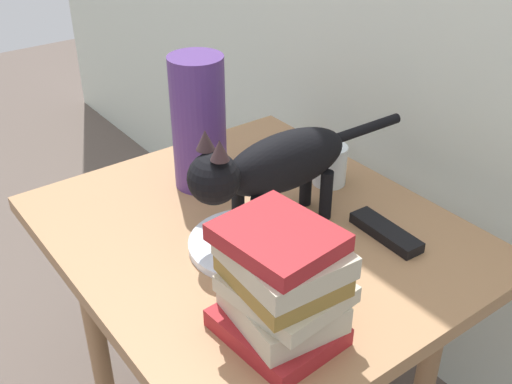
{
  "coord_description": "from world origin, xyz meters",
  "views": [
    {
      "loc": [
        0.77,
        -0.57,
        1.2
      ],
      "look_at": [
        0.0,
        0.0,
        0.62
      ],
      "focal_mm": 43.41,
      "sensor_mm": 36.0,
      "label": 1
    }
  ],
  "objects_px": {
    "plate": "(248,244)",
    "side_table": "(256,257)",
    "candle_jar": "(330,167)",
    "cat": "(273,166)",
    "bread_roll": "(239,228)",
    "tv_remote": "(386,232)",
    "book_stack": "(281,285)",
    "green_vase": "(199,123)"
  },
  "relations": [
    {
      "from": "plate",
      "to": "side_table",
      "type": "bearing_deg",
      "value": 129.24
    },
    {
      "from": "bread_roll",
      "to": "book_stack",
      "type": "bearing_deg",
      "value": -19.79
    },
    {
      "from": "tv_remote",
      "to": "plate",
      "type": "bearing_deg",
      "value": -117.12
    },
    {
      "from": "cat",
      "to": "plate",
      "type": "bearing_deg",
      "value": -72.76
    },
    {
      "from": "plate",
      "to": "cat",
      "type": "relative_size",
      "value": 0.45
    },
    {
      "from": "side_table",
      "to": "cat",
      "type": "bearing_deg",
      "value": 57.78
    },
    {
      "from": "plate",
      "to": "bread_roll",
      "type": "distance_m",
      "value": 0.04
    },
    {
      "from": "bread_roll",
      "to": "cat",
      "type": "bearing_deg",
      "value": 96.99
    },
    {
      "from": "cat",
      "to": "candle_jar",
      "type": "bearing_deg",
      "value": 106.89
    },
    {
      "from": "side_table",
      "to": "tv_remote",
      "type": "distance_m",
      "value": 0.25
    },
    {
      "from": "side_table",
      "to": "candle_jar",
      "type": "distance_m",
      "value": 0.25
    },
    {
      "from": "side_table",
      "to": "plate",
      "type": "bearing_deg",
      "value": -50.76
    },
    {
      "from": "plate",
      "to": "book_stack",
      "type": "relative_size",
      "value": 1.15
    },
    {
      "from": "plate",
      "to": "bread_roll",
      "type": "bearing_deg",
      "value": -137.05
    },
    {
      "from": "plate",
      "to": "green_vase",
      "type": "xyz_separation_m",
      "value": [
        -0.24,
        0.06,
        0.13
      ]
    },
    {
      "from": "book_stack",
      "to": "green_vase",
      "type": "xyz_separation_m",
      "value": [
        -0.45,
        0.15,
        0.05
      ]
    },
    {
      "from": "cat",
      "to": "candle_jar",
      "type": "xyz_separation_m",
      "value": [
        -0.06,
        0.2,
        -0.09
      ]
    },
    {
      "from": "bread_roll",
      "to": "plate",
      "type": "bearing_deg",
      "value": 42.95
    },
    {
      "from": "green_vase",
      "to": "plate",
      "type": "bearing_deg",
      "value": -13.02
    },
    {
      "from": "bread_roll",
      "to": "green_vase",
      "type": "relative_size",
      "value": 0.29
    },
    {
      "from": "plate",
      "to": "green_vase",
      "type": "distance_m",
      "value": 0.28
    },
    {
      "from": "bread_roll",
      "to": "book_stack",
      "type": "distance_m",
      "value": 0.24
    },
    {
      "from": "tv_remote",
      "to": "side_table",
      "type": "bearing_deg",
      "value": -130.61
    },
    {
      "from": "tv_remote",
      "to": "cat",
      "type": "bearing_deg",
      "value": -132.12
    },
    {
      "from": "bread_roll",
      "to": "tv_remote",
      "type": "distance_m",
      "value": 0.27
    },
    {
      "from": "side_table",
      "to": "plate",
      "type": "distance_m",
      "value": 0.1
    },
    {
      "from": "green_vase",
      "to": "bread_roll",
      "type": "bearing_deg",
      "value": -16.26
    },
    {
      "from": "cat",
      "to": "book_stack",
      "type": "distance_m",
      "value": 0.28
    },
    {
      "from": "book_stack",
      "to": "tv_remote",
      "type": "distance_m",
      "value": 0.33
    },
    {
      "from": "bread_roll",
      "to": "book_stack",
      "type": "height_order",
      "value": "book_stack"
    },
    {
      "from": "plate",
      "to": "candle_jar",
      "type": "bearing_deg",
      "value": 106.98
    },
    {
      "from": "plate",
      "to": "tv_remote",
      "type": "bearing_deg",
      "value": 60.44
    },
    {
      "from": "cat",
      "to": "green_vase",
      "type": "distance_m",
      "value": 0.22
    },
    {
      "from": "cat",
      "to": "book_stack",
      "type": "xyz_separation_m",
      "value": [
        0.23,
        -0.16,
        -0.04
      ]
    },
    {
      "from": "book_stack",
      "to": "green_vase",
      "type": "relative_size",
      "value": 0.67
    },
    {
      "from": "candle_jar",
      "to": "green_vase",
      "type": "bearing_deg",
      "value": -126.55
    },
    {
      "from": "cat",
      "to": "book_stack",
      "type": "height_order",
      "value": "cat"
    },
    {
      "from": "side_table",
      "to": "cat",
      "type": "height_order",
      "value": "cat"
    },
    {
      "from": "book_stack",
      "to": "candle_jar",
      "type": "xyz_separation_m",
      "value": [
        -0.29,
        0.36,
        -0.05
      ]
    },
    {
      "from": "side_table",
      "to": "bread_roll",
      "type": "xyz_separation_m",
      "value": [
        0.03,
        -0.06,
        0.11
      ]
    },
    {
      "from": "bread_roll",
      "to": "candle_jar",
      "type": "height_order",
      "value": "candle_jar"
    },
    {
      "from": "bread_roll",
      "to": "candle_jar",
      "type": "relative_size",
      "value": 0.94
    }
  ]
}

